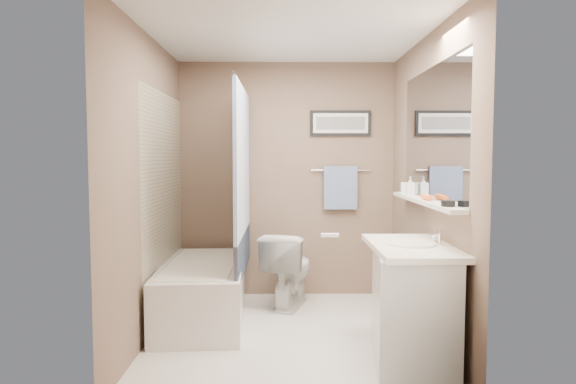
{
  "coord_description": "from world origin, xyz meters",
  "views": [
    {
      "loc": [
        -0.05,
        -4.04,
        1.44
      ],
      "look_at": [
        0.0,
        0.15,
        1.15
      ],
      "focal_mm": 32.0,
      "sensor_mm": 36.0,
      "label": 1
    }
  ],
  "objects_px": {
    "vanity": "(412,308)",
    "glass_jar": "(405,188)",
    "hair_brush_front": "(427,197)",
    "soap_bottle": "(410,186)",
    "bathtub": "(203,292)",
    "candle_bowl_near": "(448,203)",
    "toilet": "(289,269)"
  },
  "relations": [
    {
      "from": "vanity",
      "to": "glass_jar",
      "type": "height_order",
      "value": "glass_jar"
    },
    {
      "from": "hair_brush_front",
      "to": "soap_bottle",
      "type": "distance_m",
      "value": 0.5
    },
    {
      "from": "hair_brush_front",
      "to": "soap_bottle",
      "type": "height_order",
      "value": "soap_bottle"
    },
    {
      "from": "glass_jar",
      "to": "soap_bottle",
      "type": "height_order",
      "value": "soap_bottle"
    },
    {
      "from": "bathtub",
      "to": "candle_bowl_near",
      "type": "bearing_deg",
      "value": -35.56
    },
    {
      "from": "candle_bowl_near",
      "to": "hair_brush_front",
      "type": "relative_size",
      "value": 0.41
    },
    {
      "from": "bathtub",
      "to": "candle_bowl_near",
      "type": "height_order",
      "value": "candle_bowl_near"
    },
    {
      "from": "bathtub",
      "to": "hair_brush_front",
      "type": "relative_size",
      "value": 6.82
    },
    {
      "from": "vanity",
      "to": "candle_bowl_near",
      "type": "xyz_separation_m",
      "value": [
        0.19,
        -0.14,
        0.73
      ]
    },
    {
      "from": "toilet",
      "to": "candle_bowl_near",
      "type": "xyz_separation_m",
      "value": [
        1.02,
        -1.55,
        0.78
      ]
    },
    {
      "from": "toilet",
      "to": "hair_brush_front",
      "type": "relative_size",
      "value": 3.27
    },
    {
      "from": "toilet",
      "to": "hair_brush_front",
      "type": "distance_m",
      "value": 1.66
    },
    {
      "from": "hair_brush_front",
      "to": "glass_jar",
      "type": "bearing_deg",
      "value": 90.0
    },
    {
      "from": "bathtub",
      "to": "candle_bowl_near",
      "type": "relative_size",
      "value": 16.67
    },
    {
      "from": "candle_bowl_near",
      "to": "toilet",
      "type": "bearing_deg",
      "value": 123.27
    },
    {
      "from": "candle_bowl_near",
      "to": "soap_bottle",
      "type": "bearing_deg",
      "value": 90.0
    },
    {
      "from": "toilet",
      "to": "soap_bottle",
      "type": "xyz_separation_m",
      "value": [
        1.02,
        -0.57,
        0.83
      ]
    },
    {
      "from": "hair_brush_front",
      "to": "glass_jar",
      "type": "relative_size",
      "value": 2.2
    },
    {
      "from": "bathtub",
      "to": "soap_bottle",
      "type": "height_order",
      "value": "soap_bottle"
    },
    {
      "from": "bathtub",
      "to": "vanity",
      "type": "bearing_deg",
      "value": -34.9
    },
    {
      "from": "soap_bottle",
      "to": "hair_brush_front",
      "type": "bearing_deg",
      "value": -90.0
    },
    {
      "from": "bathtub",
      "to": "vanity",
      "type": "xyz_separation_m",
      "value": [
        1.6,
        -1.0,
        0.15
      ]
    },
    {
      "from": "toilet",
      "to": "candle_bowl_near",
      "type": "relative_size",
      "value": 7.99
    },
    {
      "from": "bathtub",
      "to": "soap_bottle",
      "type": "bearing_deg",
      "value": -7.88
    },
    {
      "from": "glass_jar",
      "to": "vanity",
      "type": "bearing_deg",
      "value": -100.35
    },
    {
      "from": "soap_bottle",
      "to": "candle_bowl_near",
      "type": "bearing_deg",
      "value": -90.0
    },
    {
      "from": "soap_bottle",
      "to": "vanity",
      "type": "bearing_deg",
      "value": -102.37
    },
    {
      "from": "candle_bowl_near",
      "to": "glass_jar",
      "type": "height_order",
      "value": "glass_jar"
    },
    {
      "from": "bathtub",
      "to": "hair_brush_front",
      "type": "xyz_separation_m",
      "value": [
        1.79,
        -0.65,
        0.89
      ]
    },
    {
      "from": "bathtub",
      "to": "glass_jar",
      "type": "xyz_separation_m",
      "value": [
        1.79,
        0.02,
        0.92
      ]
    },
    {
      "from": "candle_bowl_near",
      "to": "vanity",
      "type": "bearing_deg",
      "value": 142.12
    },
    {
      "from": "glass_jar",
      "to": "soap_bottle",
      "type": "relative_size",
      "value": 0.64
    }
  ]
}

